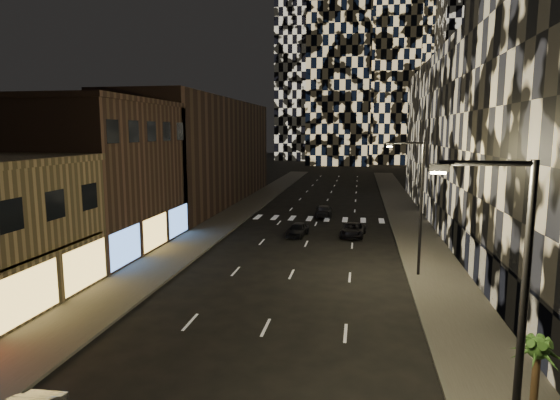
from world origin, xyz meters
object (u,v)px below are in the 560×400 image
at_px(streetlight_near, 513,312).
at_px(palm_tree, 537,356).
at_px(streetlight_far, 418,199).
at_px(car_dark_rightlane, 353,230).
at_px(car_dark_midlane, 298,230).
at_px(car_dark_oncoming, 324,211).

xyz_separation_m(streetlight_near, palm_tree, (1.59, 2.48, -2.30)).
height_order(streetlight_far, palm_tree, streetlight_far).
distance_m(streetlight_near, car_dark_rightlane, 32.23).
relative_size(streetlight_far, palm_tree, 2.56).
xyz_separation_m(streetlight_near, car_dark_midlane, (-9.51, 30.81, -4.70)).
xyz_separation_m(streetlight_near, streetlight_far, (0.00, 20.00, 0.00)).
bearing_deg(streetlight_near, car_dark_midlane, 107.15).
bearing_deg(car_dark_oncoming, streetlight_near, 98.46).
xyz_separation_m(streetlight_far, car_dark_rightlane, (-4.35, 11.58, -4.73)).
xyz_separation_m(car_dark_rightlane, palm_tree, (5.94, -29.10, 2.43)).
relative_size(car_dark_midlane, palm_tree, 1.08).
height_order(streetlight_near, car_dark_midlane, streetlight_near).
xyz_separation_m(car_dark_midlane, palm_tree, (11.09, -28.32, 2.41)).
distance_m(streetlight_near, streetlight_far, 20.00).
distance_m(car_dark_midlane, car_dark_oncoming, 10.92).
distance_m(streetlight_far, car_dark_rightlane, 13.25).
bearing_deg(streetlight_near, palm_tree, 57.43).
distance_m(streetlight_far, palm_tree, 17.74).
relative_size(car_dark_rightlane, palm_tree, 1.28).
relative_size(streetlight_near, car_dark_oncoming, 1.98).
bearing_deg(palm_tree, car_dark_rightlane, 101.54).
bearing_deg(car_dark_rightlane, car_dark_midlane, -165.96).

